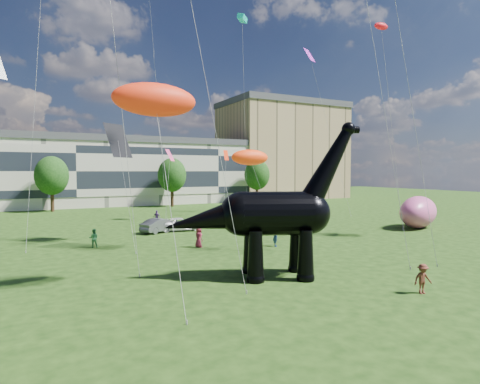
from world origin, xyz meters
name	(u,v)px	position (x,y,z in m)	size (l,w,h in m)	color
ground	(326,284)	(0.00, 0.00, 0.00)	(220.00, 220.00, 0.00)	#16330C
terrace_row	(73,174)	(-8.00, 62.00, 6.00)	(78.00, 11.00, 12.00)	beige
apartment_block	(282,153)	(40.00, 65.00, 11.00)	(28.00, 18.00, 22.00)	tan
tree_mid_left	(52,173)	(-12.00, 53.00, 6.29)	(5.20, 5.20, 9.44)	#382314
tree_mid_right	(172,172)	(8.00, 53.00, 6.29)	(5.20, 5.20, 9.44)	#382314
tree_far_right	(257,172)	(26.00, 53.00, 6.29)	(5.20, 5.20, 9.44)	#382314
dinosaur_sculpture	(269,216)	(-2.05, 2.99, 3.75)	(11.90, 6.12, 9.94)	black
car_grey	(161,225)	(-2.82, 23.66, 0.75)	(1.59, 4.57, 1.51)	slate
car_white	(181,224)	(-0.51, 23.81, 0.70)	(2.32, 5.04, 1.40)	silver
car_dark	(253,222)	(7.15, 21.17, 0.80)	(2.23, 5.49, 1.59)	#595960
gazebo_near	(259,209)	(9.66, 24.13, 1.91)	(4.78, 4.78, 2.72)	white
gazebo_far	(272,205)	(14.21, 28.57, 1.82)	(4.25, 4.25, 2.59)	silver
inflatable_pink	(418,212)	(24.42, 13.21, 1.83)	(7.32, 3.66, 3.66)	#E2589D
visitors	(197,233)	(-1.60, 16.22, 0.86)	(48.09, 41.67, 1.90)	gray
kites	(228,101)	(0.02, 13.02, 12.46)	(57.27, 45.20, 30.49)	red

